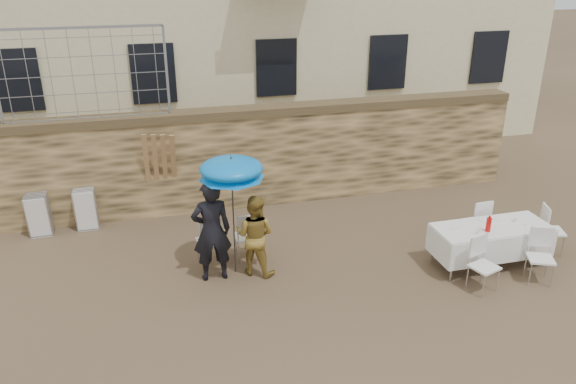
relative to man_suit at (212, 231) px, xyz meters
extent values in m
plane|color=brown|center=(1.01, -1.97, -0.93)|extent=(80.00, 80.00, 0.00)
cube|color=olive|center=(1.01, 3.03, 0.17)|extent=(13.00, 0.50, 2.20)
imported|color=black|center=(0.00, 0.00, 0.00)|extent=(0.68, 0.46, 1.85)
imported|color=gold|center=(0.75, 0.00, -0.18)|extent=(0.92, 0.87, 1.49)
cylinder|color=#3F3F44|center=(0.40, 0.10, -0.01)|extent=(0.03, 0.03, 1.82)
cone|color=blue|center=(0.40, 0.10, 1.01)|extent=(1.12, 1.12, 0.22)
cube|color=white|center=(4.94, -0.81, -0.18)|extent=(2.10, 0.85, 0.05)
cylinder|color=silver|center=(3.99, -1.15, -0.56)|extent=(0.04, 0.04, 0.74)
cylinder|color=silver|center=(5.89, -1.15, -0.56)|extent=(0.04, 0.04, 0.74)
cylinder|color=silver|center=(3.99, -0.46, -0.56)|extent=(0.04, 0.04, 0.74)
cylinder|color=silver|center=(5.89, -0.46, -0.56)|extent=(0.04, 0.04, 0.74)
cylinder|color=red|center=(4.74, -0.96, -0.02)|extent=(0.09, 0.09, 0.26)
camera|label=1|loc=(-0.92, -8.60, 4.35)|focal=35.00mm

